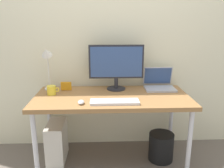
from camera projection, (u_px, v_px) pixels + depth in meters
The scene contains 12 objects.
ground_plane at pixel (112, 160), 2.49m from camera, with size 6.00×6.00×0.00m, color #665B51.
back_wall at pixel (110, 34), 2.55m from camera, with size 4.40×0.04×2.60m, color beige.
desk at pixel (112, 101), 2.32m from camera, with size 1.53×0.71×0.73m.
monitor at pixel (116, 64), 2.44m from camera, with size 0.58×0.20×0.48m.
laptop at pixel (159, 83), 2.54m from camera, with size 0.32×0.27×0.23m.
desk_lamp at pixel (47, 59), 2.40m from camera, with size 0.11×0.16×0.47m.
keyboard at pixel (115, 102), 2.09m from camera, with size 0.44×0.14×0.02m, color silver.
mouse at pixel (81, 102), 2.07m from camera, with size 0.06×0.09×0.03m, color silver.
coffee_mug at pixel (52, 90), 2.32m from camera, with size 0.12×0.09×0.09m.
photo_frame at pixel (66, 86), 2.46m from camera, with size 0.11×0.02×0.09m, color orange.
computer_tower at pixel (57, 142), 2.46m from camera, with size 0.18×0.36×0.42m, color silver.
wastebasket at pixel (161, 147), 2.47m from camera, with size 0.26×0.26×0.30m, color black.
Camera 1 is at (-0.09, -2.18, 1.45)m, focal length 37.28 mm.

